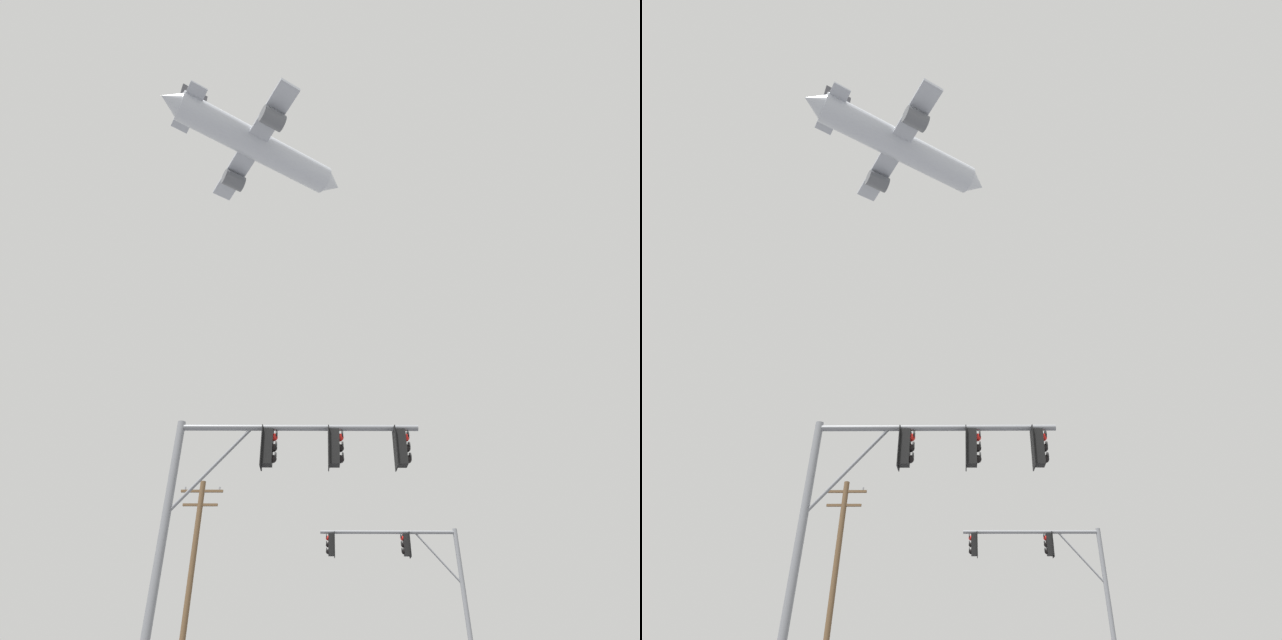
{
  "view_description": "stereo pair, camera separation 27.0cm",
  "coord_description": "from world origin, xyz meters",
  "views": [
    {
      "loc": [
        -1.15,
        -3.73,
        1.31
      ],
      "look_at": [
        -1.04,
        17.25,
        15.87
      ],
      "focal_mm": 27.96,
      "sensor_mm": 36.0,
      "label": 1
    },
    {
      "loc": [
        -0.88,
        -3.73,
        1.31
      ],
      "look_at": [
        -1.04,
        17.25,
        15.87
      ],
      "focal_mm": 27.96,
      "sensor_mm": 36.0,
      "label": 2
    }
  ],
  "objects": [
    {
      "name": "signal_pole_near",
      "position": [
        -2.27,
        8.3,
        4.99
      ],
      "size": [
        6.16,
        0.47,
        6.45
      ],
      "color": "slate",
      "rests_on": "ground"
    },
    {
      "name": "signal_pole_far",
      "position": [
        2.97,
        20.1,
        4.8
      ],
      "size": [
        6.17,
        0.48,
        6.38
      ],
      "color": "slate",
      "rests_on": "ground"
    },
    {
      "name": "utility_pole",
      "position": [
        -7.21,
        22.91,
        4.96
      ],
      "size": [
        2.2,
        0.28,
        9.33
      ],
      "color": "brown",
      "rests_on": "ground"
    },
    {
      "name": "airplane",
      "position": [
        -7.99,
        30.68,
        48.74
      ],
      "size": [
        19.95,
        15.41,
        6.0
      ],
      "color": "#B7BCC6"
    }
  ]
}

